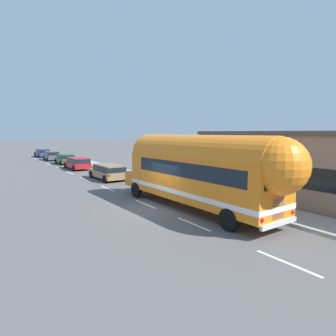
{
  "coord_description": "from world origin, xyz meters",
  "views": [
    {
      "loc": [
        -8.3,
        -13.43,
        4.26
      ],
      "look_at": [
        1.86,
        1.74,
        2.01
      ],
      "focal_mm": 31.09,
      "sensor_mm": 36.0,
      "label": 1
    }
  ],
  "objects_px": {
    "car_second": "(78,162)",
    "car_fifth": "(42,152)",
    "car_fourth": "(52,155)",
    "car_lead": "(108,171)",
    "painted_bus": "(201,169)",
    "car_third": "(65,158)"
  },
  "relations": [
    {
      "from": "car_second",
      "to": "car_fifth",
      "type": "xyz_separation_m",
      "value": [
        -0.03,
        20.21,
        -0.01
      ]
    },
    {
      "from": "car_fifth",
      "to": "car_fourth",
      "type": "bearing_deg",
      "value": -89.62
    },
    {
      "from": "car_second",
      "to": "car_fifth",
      "type": "distance_m",
      "value": 20.21
    },
    {
      "from": "car_lead",
      "to": "car_fifth",
      "type": "relative_size",
      "value": 1.05
    },
    {
      "from": "painted_bus",
      "to": "car_second",
      "type": "xyz_separation_m",
      "value": [
        -0.14,
        21.82,
        -1.5
      ]
    },
    {
      "from": "car_fourth",
      "to": "car_fifth",
      "type": "relative_size",
      "value": 1.03
    },
    {
      "from": "painted_bus",
      "to": "car_fourth",
      "type": "bearing_deg",
      "value": 90.2
    },
    {
      "from": "car_fourth",
      "to": "car_lead",
      "type": "bearing_deg",
      "value": -89.89
    },
    {
      "from": "painted_bus",
      "to": "car_fifth",
      "type": "xyz_separation_m",
      "value": [
        -0.17,
        42.03,
        -1.52
      ]
    },
    {
      "from": "car_third",
      "to": "car_fourth",
      "type": "xyz_separation_m",
      "value": [
        -0.27,
        6.59,
        -0.04
      ]
    },
    {
      "from": "car_lead",
      "to": "car_third",
      "type": "distance_m",
      "value": 15.56
    },
    {
      "from": "car_third",
      "to": "car_fourth",
      "type": "relative_size",
      "value": 0.92
    },
    {
      "from": "painted_bus",
      "to": "car_second",
      "type": "bearing_deg",
      "value": 90.38
    },
    {
      "from": "car_second",
      "to": "car_third",
      "type": "bearing_deg",
      "value": 87.47
    },
    {
      "from": "painted_bus",
      "to": "car_second",
      "type": "relative_size",
      "value": 2.65
    },
    {
      "from": "painted_bus",
      "to": "car_fourth",
      "type": "height_order",
      "value": "painted_bus"
    },
    {
      "from": "painted_bus",
      "to": "car_third",
      "type": "relative_size",
      "value": 2.98
    },
    {
      "from": "car_fifth",
      "to": "car_lead",
      "type": "bearing_deg",
      "value": -89.83
    },
    {
      "from": "car_lead",
      "to": "car_fourth",
      "type": "height_order",
      "value": "same"
    },
    {
      "from": "car_second",
      "to": "car_fourth",
      "type": "bearing_deg",
      "value": 89.91
    },
    {
      "from": "car_lead",
      "to": "car_third",
      "type": "xyz_separation_m",
      "value": [
        0.23,
        15.56,
        -0.02
      ]
    },
    {
      "from": "car_second",
      "to": "car_fourth",
      "type": "relative_size",
      "value": 1.03
    }
  ]
}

